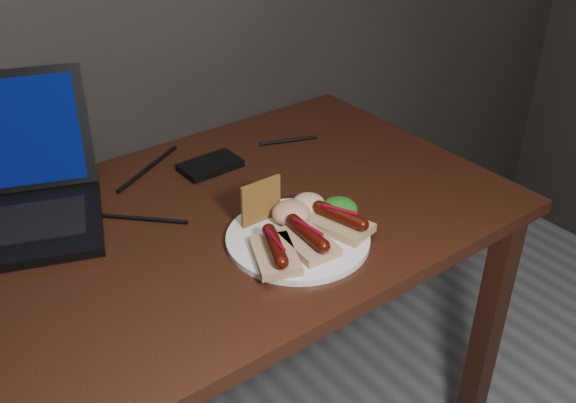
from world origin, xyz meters
The scene contains 11 objects.
desk centered at (0.00, 1.38, 0.66)m, with size 1.40×0.70×0.75m.
hard_drive centered at (0.22, 1.56, 0.76)m, with size 0.13×0.08×0.02m, color black.
desk_cables centered at (0.01, 1.54, 0.75)m, with size 0.90×0.31×0.01m.
plate centered at (0.20, 1.23, 0.76)m, with size 0.26×0.26×0.01m, color silver.
bread_sausage_left centered at (0.13, 1.19, 0.78)m, with size 0.11×0.13×0.04m.
bread_sausage_center centered at (0.20, 1.19, 0.78)m, with size 0.08×0.12×0.04m.
bread_sausage_right centered at (0.28, 1.20, 0.78)m, with size 0.10×0.13×0.04m.
crispbread centered at (0.18, 1.31, 0.80)m, with size 0.09×0.01×0.09m, color brown.
salad_greens centered at (0.30, 1.23, 0.78)m, with size 0.07×0.07×0.04m, color #115913.
salsa_mound centered at (0.22, 1.27, 0.78)m, with size 0.07×0.07×0.04m, color #A11C10.
coleslaw_mound centered at (0.27, 1.28, 0.78)m, with size 0.06×0.06×0.04m, color beige.
Camera 1 is at (-0.39, 0.47, 1.43)m, focal length 40.00 mm.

